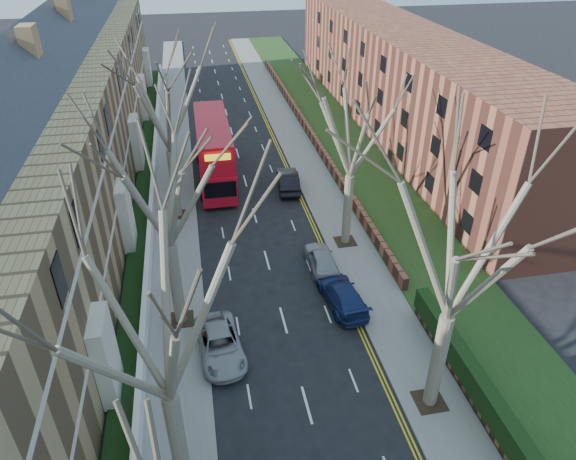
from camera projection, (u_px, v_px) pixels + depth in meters
pavement_left at (174, 158)px, 48.14m from camera, size 3.00×102.00×0.12m
pavement_right at (299, 148)px, 50.08m from camera, size 3.00×102.00×0.12m
terrace_left at (59, 141)px, 37.34m from camera, size 9.70×78.00×13.60m
flats_right at (400, 80)px, 52.66m from camera, size 13.97×54.00×10.00m
front_wall_left at (153, 193)px, 40.91m from camera, size 0.30×78.00×1.00m
grass_verge_right at (343, 144)px, 50.76m from camera, size 6.00×102.00×0.06m
tree_left_mid at (153, 304)px, 15.68m from camera, size 10.50×10.50×14.71m
tree_left_far at (160, 174)px, 24.17m from camera, size 10.15×10.15×14.22m
tree_left_dist at (162, 92)px, 34.00m from camera, size 10.50×10.50×14.71m
tree_right_mid at (466, 232)px, 19.19m from camera, size 10.50×10.50×14.71m
tree_right_far at (354, 116)px, 31.01m from camera, size 10.15×10.15×14.22m
double_decker_bus at (214, 152)px, 43.35m from camera, size 3.06×11.95×4.96m
car_left_far at (220, 344)px, 26.60m from camera, size 2.66×4.97×1.33m
car_right_near at (342, 295)px, 29.99m from camera, size 2.41×4.95×1.39m
car_right_mid at (322, 259)px, 32.98m from camera, size 1.73×4.21×1.43m
car_right_far at (288, 180)px, 42.50m from camera, size 2.09×4.86×1.56m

